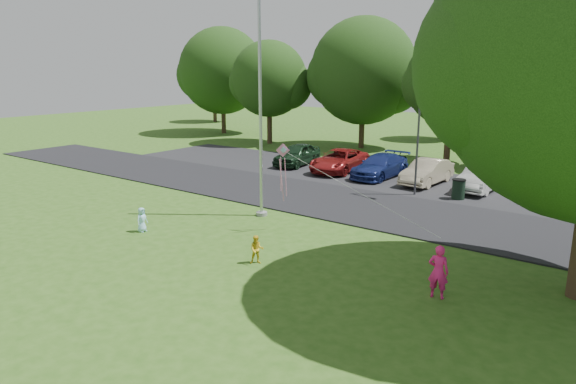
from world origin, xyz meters
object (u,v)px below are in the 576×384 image
Objects in this scene: child_yellow at (257,250)px; child_blue at (142,220)px; trash_can at (458,190)px; kite at (287,163)px; street_lamp at (422,132)px; flagpole at (261,122)px; woman at (438,272)px.

child_blue is (-5.93, -0.12, 0.01)m from child_yellow.
trash_can is 10.26m from kite.
street_lamp reaches higher than child_yellow.
woman is at bearing -20.28° from flagpole.
kite reaches higher than child_blue.
child_yellow is at bearing -80.58° from street_lamp.
trash_can reaches higher than child_yellow.
child_blue reaches higher than child_yellow.
woman is at bearing -73.92° from trash_can.
flagpole reaches higher than child_blue.
street_lamp reaches higher than kite.
flagpole is at bearing -127.40° from trash_can.
flagpole is 3.00m from kite.
flagpole is 6.40m from child_blue.
flagpole reaches higher than trash_can.
kite is at bearing -26.78° from woman.
child_blue is 6.27m from kite.
child_yellow is 0.98× the size of child_blue.
woman is (5.20, -10.98, -2.50)m from street_lamp.
street_lamp is at bearing -165.15° from trash_can.
kite is at bearing -89.44° from street_lamp.
flagpole is 10.13× the size of child_yellow.
child_blue is at bearing -176.63° from kite.
street_lamp is (4.23, 7.50, -0.87)m from flagpole.
woman is 1.61× the size of child_yellow.
trash_can is (6.12, 8.00, -3.63)m from flagpole.
child_blue is (-2.37, -4.68, -3.66)m from flagpole.
flagpole is 1.82× the size of street_lamp.
flagpole reaches higher than street_lamp.
street_lamp is 12.40m from child_yellow.
flagpole reaches higher than woman.
street_lamp reaches higher than trash_can.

